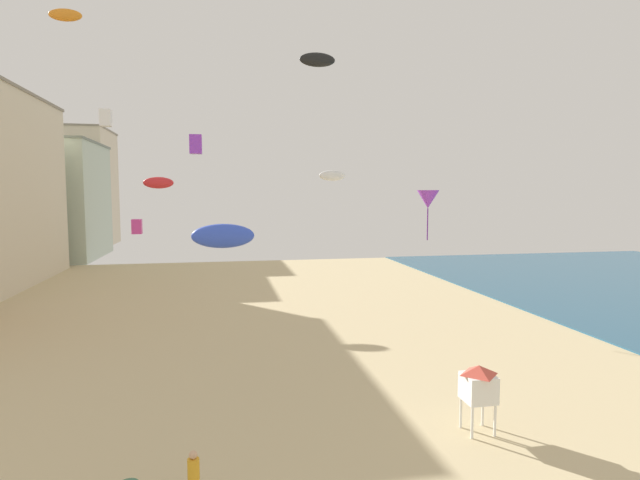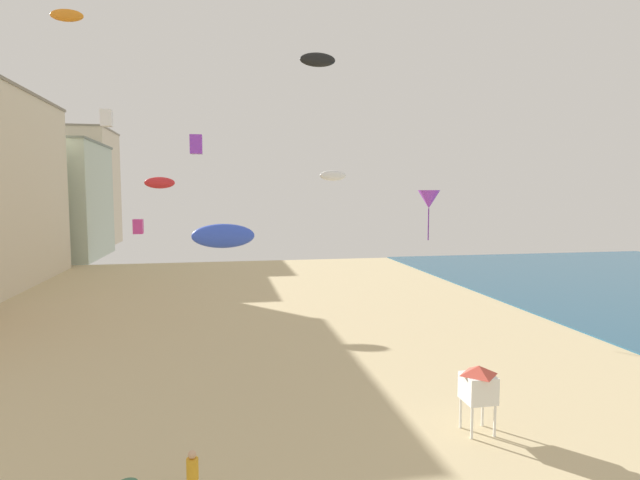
% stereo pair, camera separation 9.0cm
% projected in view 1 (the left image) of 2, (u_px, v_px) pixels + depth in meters
% --- Properties ---
extents(boardwalk_hotel_far, '(14.55, 16.86, 15.95)m').
position_uv_depth(boardwalk_hotel_far, '(44.00, 200.00, 70.51)').
color(boardwalk_hotel_far, '#B7C6B2').
rests_on(boardwalk_hotel_far, ground).
extents(boardwalk_hotel_distant, '(10.69, 14.54, 19.79)m').
position_uv_depth(boardwalk_hotel_distant, '(79.00, 188.00, 88.10)').
color(boardwalk_hotel_distant, beige).
rests_on(boardwalk_hotel_distant, ground).
extents(kite_flyer, '(0.34, 0.34, 1.64)m').
position_uv_depth(kite_flyer, '(194.00, 475.00, 14.63)').
color(kite_flyer, '#383D4C').
rests_on(kite_flyer, ground).
extents(lifeguard_stand, '(1.10, 1.10, 2.55)m').
position_uv_depth(lifeguard_stand, '(478.00, 384.00, 19.13)').
color(lifeguard_stand, white).
rests_on(lifeguard_stand, ground).
extents(kite_white_parafoil, '(1.75, 0.49, 0.68)m').
position_uv_depth(kite_white_parafoil, '(332.00, 176.00, 34.02)').
color(kite_white_parafoil, white).
extents(kite_magenta_box, '(0.79, 0.79, 1.25)m').
position_uv_depth(kite_magenta_box, '(137.00, 227.00, 43.87)').
color(kite_magenta_box, '#DB3D9E').
extents(kite_blue_parafoil, '(2.78, 0.77, 1.08)m').
position_uv_depth(kite_blue_parafoil, '(223.00, 236.00, 23.01)').
color(kite_blue_parafoil, blue).
extents(kite_black_parafoil, '(1.73, 0.48, 0.67)m').
position_uv_depth(kite_black_parafoil, '(317.00, 60.00, 24.69)').
color(kite_black_parafoil, black).
extents(kite_purple_box, '(0.58, 0.58, 0.91)m').
position_uv_depth(kite_purple_box, '(196.00, 144.00, 24.98)').
color(kite_purple_box, purple).
extents(kite_red_parafoil, '(2.43, 0.68, 0.95)m').
position_uv_depth(kite_red_parafoil, '(158.00, 183.00, 42.27)').
color(kite_red_parafoil, red).
extents(kite_white_box, '(0.56, 0.56, 0.88)m').
position_uv_depth(kite_white_box, '(106.00, 118.00, 27.37)').
color(kite_white_box, white).
extents(kite_purple_delta, '(1.54, 1.54, 3.50)m').
position_uv_depth(kite_purple_delta, '(428.00, 199.00, 36.02)').
color(kite_purple_delta, purple).
extents(kite_orange_parafoil, '(2.42, 0.67, 0.94)m').
position_uv_depth(kite_orange_parafoil, '(65.00, 15.00, 39.19)').
color(kite_orange_parafoil, orange).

